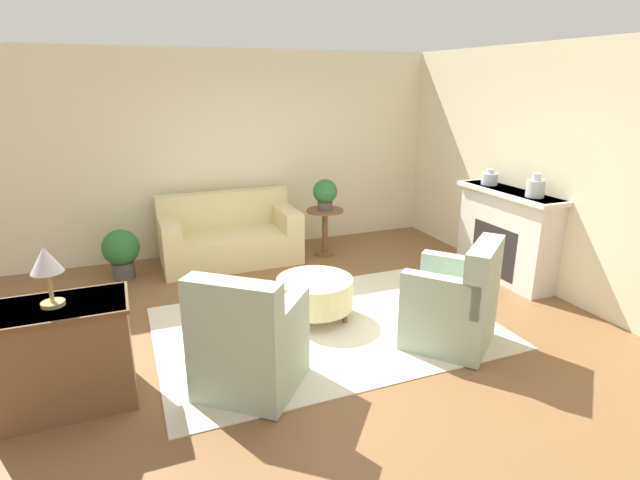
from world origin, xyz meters
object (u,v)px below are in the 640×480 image
(couch, at_px, (230,238))
(side_table, at_px, (325,224))
(armchair_left, at_px, (248,345))
(armchair_right, at_px, (456,305))
(potted_plant_on_side_table, at_px, (325,193))
(ottoman_table, at_px, (315,293))
(vase_mantel_near, at_px, (490,178))
(potted_plant_floor, at_px, (121,251))
(table_lamp, at_px, (46,264))
(dresser, at_px, (62,354))
(vase_mantel_far, at_px, (535,188))

(couch, distance_m, side_table, 1.34)
(couch, bearing_deg, armchair_left, -99.44)
(armchair_right, bearing_deg, potted_plant_on_side_table, 92.80)
(ottoman_table, relative_size, vase_mantel_near, 3.90)
(potted_plant_floor, relative_size, table_lamp, 1.41)
(couch, xyz_separation_m, armchair_left, (-0.51, -3.05, 0.06))
(dresser, xyz_separation_m, vase_mantel_far, (4.88, 0.45, 0.80))
(armchair_right, height_order, vase_mantel_far, vase_mantel_far)
(side_table, distance_m, vase_mantel_far, 2.78)
(vase_mantel_near, bearing_deg, potted_plant_on_side_table, 143.22)
(side_table, bearing_deg, ottoman_table, -115.45)
(armchair_right, bearing_deg, potted_plant_floor, 133.99)
(armchair_left, xyz_separation_m, vase_mantel_far, (3.54, 0.78, 0.83))
(armchair_left, bearing_deg, table_lamp, 166.04)
(ottoman_table, height_order, potted_plant_floor, potted_plant_floor)
(dresser, bearing_deg, side_table, 38.34)
(side_table, bearing_deg, potted_plant_on_side_table, -90.00)
(armchair_right, relative_size, table_lamp, 2.33)
(couch, relative_size, dresser, 1.80)
(vase_mantel_far, distance_m, table_lamp, 4.90)
(table_lamp, bearing_deg, ottoman_table, 16.34)
(potted_plant_on_side_table, relative_size, table_lamp, 0.96)
(side_table, bearing_deg, dresser, -141.66)
(ottoman_table, distance_m, table_lamp, 2.54)
(armchair_right, distance_m, dresser, 3.31)
(couch, height_order, table_lamp, table_lamp)
(armchair_right, bearing_deg, vase_mantel_far, 26.37)
(table_lamp, bearing_deg, dresser, 0.00)
(armchair_left, bearing_deg, ottoman_table, 46.35)
(couch, distance_m, vase_mantel_far, 3.89)
(ottoman_table, bearing_deg, armchair_left, -133.65)
(armchair_right, height_order, ottoman_table, armchair_right)
(couch, bearing_deg, vase_mantel_near, -26.32)
(couch, height_order, potted_plant_on_side_table, potted_plant_on_side_table)
(dresser, relative_size, potted_plant_floor, 1.61)
(armchair_left, distance_m, potted_plant_floor, 3.07)
(couch, distance_m, ottoman_table, 2.09)
(side_table, xyz_separation_m, table_lamp, (-3.16, -2.50, 0.71))
(dresser, bearing_deg, armchair_right, -5.74)
(armchair_right, height_order, table_lamp, table_lamp)
(dresser, xyz_separation_m, vase_mantel_near, (4.88, 1.21, 0.77))
(ottoman_table, distance_m, potted_plant_on_side_table, 2.11)
(vase_mantel_far, bearing_deg, armchair_right, -153.63)
(side_table, xyz_separation_m, potted_plant_on_side_table, (0.00, -0.00, 0.45))
(vase_mantel_near, relative_size, vase_mantel_far, 0.76)
(vase_mantel_far, bearing_deg, vase_mantel_near, 90.00)
(side_table, distance_m, potted_plant_on_side_table, 0.45)
(vase_mantel_far, distance_m, potted_plant_floor, 5.00)
(vase_mantel_near, xyz_separation_m, potted_plant_on_side_table, (-1.72, 1.28, -0.31))
(potted_plant_on_side_table, xyz_separation_m, table_lamp, (-3.16, -2.50, 0.26))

